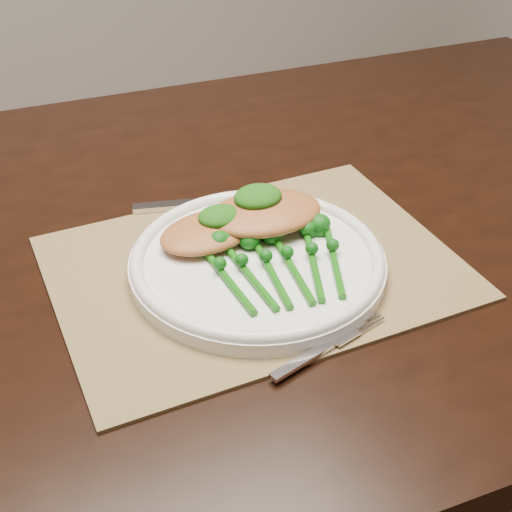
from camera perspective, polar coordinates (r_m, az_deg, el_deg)
name	(u,v)px	position (r m, az deg, el deg)	size (l,w,h in m)	color
dining_table	(214,430)	(1.13, -3.39, -13.70)	(1.65, 1.00, 0.75)	black
placemat	(254,267)	(0.81, -0.13, -0.90)	(0.45, 0.33, 0.00)	olive
dinner_plate	(257,261)	(0.79, 0.11, -0.38)	(0.29, 0.29, 0.03)	white
knife	(200,203)	(0.92, -4.52, 4.25)	(0.21, 0.07, 0.01)	silver
fork	(336,341)	(0.71, 6.39, -6.74)	(0.14, 0.05, 0.00)	silver
chicken_fillet_left	(208,232)	(0.81, -3.88, 1.95)	(0.12, 0.08, 0.02)	#B06633
chicken_fillet_right	(265,213)	(0.83, 0.71, 3.47)	(0.14, 0.09, 0.03)	#B06633
pesto_dollop_left	(220,216)	(0.82, -2.92, 3.21)	(0.05, 0.04, 0.02)	#104109
pesto_dollop_right	(258,197)	(0.83, 0.16, 4.78)	(0.06, 0.05, 0.02)	#104109
broccolini_bundle	(282,270)	(0.77, 2.09, -1.13)	(0.17, 0.18, 0.04)	#11570B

